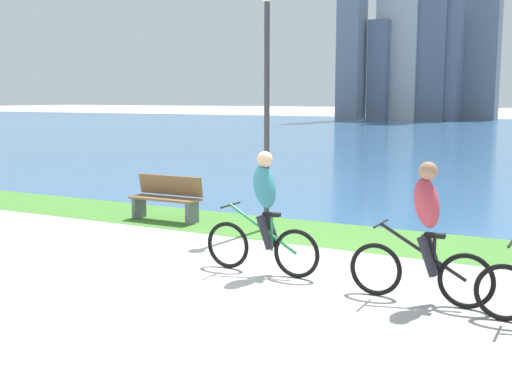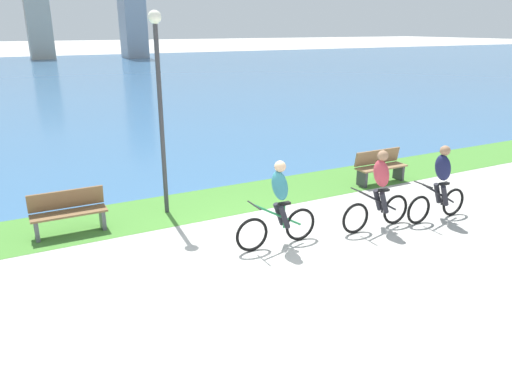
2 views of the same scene
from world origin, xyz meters
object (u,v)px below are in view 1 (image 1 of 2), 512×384
Objects in this scene: cyclist_trailing at (424,234)px; bench_far_along_path at (167,198)px; lamppost_tall at (267,76)px; cyclist_lead at (264,214)px.

cyclist_trailing is 1.17× the size of bench_far_along_path.
bench_far_along_path is 3.22m from lamppost_tall.
cyclist_lead is at bearing -35.88° from bench_far_along_path.
cyclist_lead reaches higher than bench_far_along_path.
cyclist_lead is 0.40× the size of lamppost_tall.
cyclist_lead is at bearing -63.36° from lamppost_tall.
cyclist_lead is 1.01× the size of cyclist_trailing.
bench_far_along_path is at bearing 144.12° from cyclist_lead.
cyclist_trailing is 0.40× the size of lamppost_tall.
cyclist_trailing is 6.47m from bench_far_along_path.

